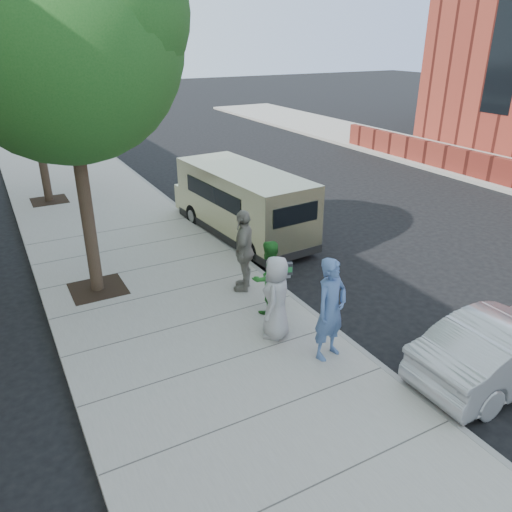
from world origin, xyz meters
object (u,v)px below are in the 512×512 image
at_px(sedan, 508,348).
at_px(van, 242,202).
at_px(person_green_shirt, 268,277).
at_px(person_striped_polo, 244,250).
at_px(person_gray_shirt, 276,297).
at_px(person_officer, 331,309).
at_px(tree_near, 63,31).
at_px(parking_meter, 284,283).
at_px(tree_far, 26,56).

bearing_deg(sedan, van, 5.83).
xyz_separation_m(person_green_shirt, person_striped_polo, (0.05, 1.17, 0.15)).
bearing_deg(person_gray_shirt, person_striped_polo, -147.13).
bearing_deg(person_green_shirt, person_striped_polo, -99.05).
bearing_deg(person_officer, van, 62.46).
distance_m(tree_near, parking_meter, 6.25).
xyz_separation_m(tree_far, person_striped_polo, (2.93, -9.19, -3.79)).
relative_size(van, person_striped_polo, 2.92).
xyz_separation_m(van, person_green_shirt, (-1.67, -4.44, -0.12)).
xyz_separation_m(tree_near, tree_far, (-0.00, 7.60, -0.66)).
bearing_deg(person_gray_shirt, tree_near, -101.49).
bearing_deg(parking_meter, sedan, -27.43).
bearing_deg(parking_meter, tree_near, 147.59).
relative_size(tree_near, person_gray_shirt, 4.57).
relative_size(tree_far, person_gray_shirt, 3.94).
height_order(tree_far, person_officer, tree_far).
distance_m(van, sedan, 8.22).
bearing_deg(person_striped_polo, sedan, 63.16).
relative_size(van, person_green_shirt, 3.48).
distance_m(person_officer, person_striped_polo, 3.05).
bearing_deg(parking_meter, van, 90.92).
distance_m(parking_meter, person_green_shirt, 0.85).
height_order(van, sedan, van).
xyz_separation_m(parking_meter, person_officer, (0.29, -1.08, -0.11)).
bearing_deg(van, person_green_shirt, -114.97).
bearing_deg(person_officer, tree_near, 109.14).
bearing_deg(parking_meter, person_striped_polo, 104.87).
bearing_deg(tree_far, tree_near, -90.00).
xyz_separation_m(tree_near, person_gray_shirt, (2.55, -3.61, -4.57)).
height_order(sedan, person_striped_polo, person_striped_polo).
height_order(sedan, person_green_shirt, person_green_shirt).
xyz_separation_m(tree_far, van, (4.55, -5.91, -3.82)).
relative_size(person_officer, person_green_shirt, 1.20).
height_order(tree_far, person_striped_polo, tree_far).
height_order(person_officer, person_gray_shirt, person_officer).
distance_m(tree_near, person_officer, 7.11).
bearing_deg(sedan, tree_near, 39.63).
relative_size(sedan, person_gray_shirt, 2.25).
bearing_deg(person_gray_shirt, person_officer, 69.09).
height_order(tree_near, person_officer, tree_near).
bearing_deg(van, tree_far, 123.16).
bearing_deg(person_green_shirt, tree_far, -81.26).
relative_size(tree_near, sedan, 2.03).
xyz_separation_m(parking_meter, person_green_shirt, (0.12, 0.80, -0.27)).
xyz_separation_m(tree_near, person_green_shirt, (2.88, -2.75, -4.60)).
xyz_separation_m(parking_meter, sedan, (2.70, -2.91, -0.60)).
distance_m(van, person_officer, 6.50).
bearing_deg(person_gray_shirt, tree_far, -123.92).
distance_m(tree_far, sedan, 15.68).
bearing_deg(person_striped_polo, person_officer, 38.07).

